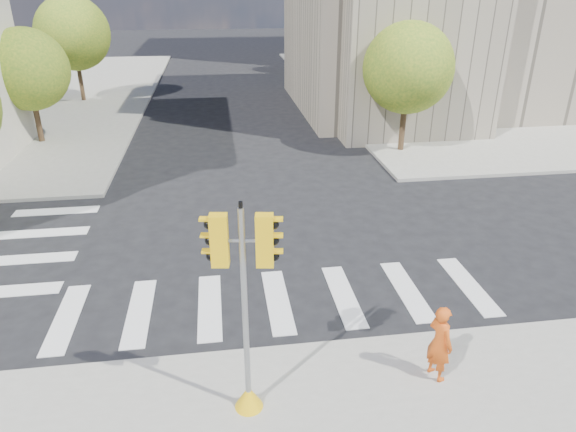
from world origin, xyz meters
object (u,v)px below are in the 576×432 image
object	(u,v)px
traffic_signal	(246,330)
photographer	(440,343)
lamp_near	(392,46)
lamp_far	(334,25)

from	to	relation	value
traffic_signal	photographer	world-z (taller)	traffic_signal
lamp_near	lamp_far	distance (m)	14.00
lamp_far	lamp_near	bearing A→B (deg)	-90.00
lamp_far	photographer	distance (m)	34.02
lamp_near	traffic_signal	world-z (taller)	lamp_near
lamp_near	traffic_signal	xyz separation A→B (m)	(-9.13, -19.75, -2.57)
lamp_near	lamp_far	bearing A→B (deg)	90.00
traffic_signal	lamp_near	bearing A→B (deg)	73.36
lamp_far	traffic_signal	world-z (taller)	lamp_far
traffic_signal	photographer	size ratio (longest dim) A/B	2.53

